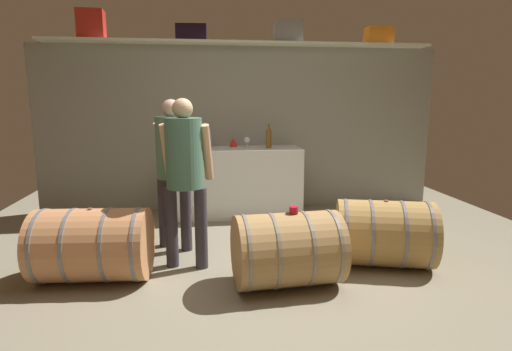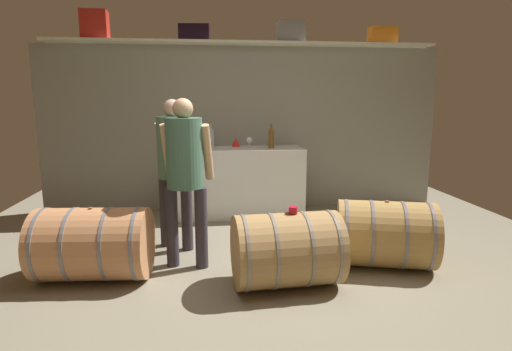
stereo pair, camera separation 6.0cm
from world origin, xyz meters
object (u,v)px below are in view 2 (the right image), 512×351
Objects in this scene: work_cabinet at (240,181)px; wine_barrel_far at (385,234)px; tasting_cup at (293,210)px; wine_glass at (249,141)px; visitor_tasting at (174,159)px; toolcase_black at (194,33)px; wine_bottle_amber at (271,137)px; toolcase_red at (95,25)px; wine_bottle_clear at (211,137)px; toolcase_orange at (382,36)px; wine_bottle_dark at (189,138)px; red_funnel at (236,142)px; toolcase_grey at (291,32)px; wine_barrel_flank at (93,244)px; wine_barrel_near at (287,250)px; winemaker_pouring at (185,166)px.

wine_barrel_far is (1.18, -1.89, -0.14)m from work_cabinet.
wine_barrel_far is 13.77× the size of tasting_cup.
visitor_tasting is (-0.87, -1.22, -0.05)m from wine_glass.
toolcase_black is 1.65m from wine_bottle_amber.
toolcase_red is 1.98m from wine_bottle_clear.
toolcase_orange is 1.31× the size of wine_bottle_dark.
work_cabinet is at bearing 170.81° from wine_bottle_amber.
visitor_tasting reaches higher than wine_bottle_dark.
wine_glass is (0.68, -0.18, -1.36)m from toolcase_black.
toolcase_red reaches higher than wine_barrel_far.
toolcase_orange is 2.42m from red_funnel.
toolcase_black is at bearing 163.43° from wine_bottle_amber.
toolcase_grey is 1.40m from wine_bottle_amber.
toolcase_orange is 0.37× the size of wine_barrel_flank.
toolcase_orange is at bearing 1.72° from red_funnel.
toolcase_red is at bearing -179.17° from toolcase_grey.
toolcase_grey is 0.39× the size of wine_barrel_near.
toolcase_black is 3.03m from wine_barrel_flank.
toolcase_orange reaches higher than wine_glass.
winemaker_pouring is (-0.74, -1.73, -0.04)m from wine_glass.
wine_bottle_clear is (-0.36, 0.12, 0.57)m from work_cabinet.
wine_barrel_flank is (-0.83, -2.09, -2.02)m from toolcase_black.
toolcase_black reaches higher than wine_bottle_amber.
toolcase_orange is 3.34m from visitor_tasting.
wine_barrel_far is at bearing -109.43° from toolcase_orange.
wine_barrel_near is (0.87, -2.33, -0.70)m from wine_bottle_dark.
wine_barrel_near is at bearing -6.80° from wine_barrel_flank.
toolcase_red is 2.99m from wine_barrel_flank.
toolcase_orange is 1.13× the size of wine_bottle_amber.
wine_bottle_dark is (-0.65, 0.14, 0.56)m from work_cabinet.
wine_barrel_near is at bearing -67.92° from toolcase_black.
wine_glass is (-0.27, 0.10, -0.05)m from wine_bottle_amber.
toolcase_grey is at bearing 4.39° from toolcase_black.
winemaker_pouring is at bearing -87.35° from toolcase_black.
toolcase_red is 2.55× the size of wine_glass.
wine_bottle_amber is 2.24m from wine_barrel_near.
wine_glass is 1.88m from winemaker_pouring.
wine_bottle_dark is 1.98× the size of wine_glass.
wine_bottle_clear is at bearing 96.51° from winemaker_pouring.
work_cabinet is at bearing 57.91° from wine_barrel_flank.
toolcase_red is 1.11× the size of wine_bottle_amber.
work_cabinet is at bearing 137.26° from wine_barrel_far.
toolcase_red is 0.35× the size of wine_barrel_far.
toolcase_red reaches higher than wine_barrel_flank.
wine_glass is 0.15× the size of wine_barrel_near.
tasting_cup is 1.45m from visitor_tasting.
wine_bottle_clear is 4.26× the size of tasting_cup.
toolcase_orange is at bearing 6.41° from work_cabinet.
tasting_cup is at bearing -12.06° from visitor_tasting.
wine_bottle_amber reaches higher than work_cabinet.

